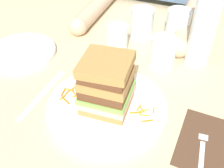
% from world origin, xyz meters
% --- Properties ---
extents(ground_plane, '(3.00, 3.00, 0.00)m').
position_xyz_m(ground_plane, '(0.00, 0.00, 0.00)').
color(ground_plane, '#C6B289').
extents(main_plate, '(0.29, 0.29, 0.02)m').
position_xyz_m(main_plate, '(-0.02, 0.00, 0.01)').
color(main_plate, white).
rests_on(main_plate, ground_plane).
extents(sandwich, '(0.11, 0.11, 0.13)m').
position_xyz_m(sandwich, '(-0.02, 0.00, 0.08)').
color(sandwich, '#A87A42').
rests_on(sandwich, main_plate).
extents(carrot_shred_0, '(0.01, 0.03, 0.00)m').
position_xyz_m(carrot_shred_0, '(-0.13, -0.01, 0.02)').
color(carrot_shred_0, orange).
rests_on(carrot_shred_0, main_plate).
extents(carrot_shred_1, '(0.01, 0.02, 0.00)m').
position_xyz_m(carrot_shred_1, '(-0.12, 0.02, 0.02)').
color(carrot_shred_1, orange).
rests_on(carrot_shred_1, main_plate).
extents(carrot_shred_2, '(0.01, 0.02, 0.00)m').
position_xyz_m(carrot_shred_2, '(-0.13, -0.02, 0.02)').
color(carrot_shred_2, orange).
rests_on(carrot_shred_2, main_plate).
extents(carrot_shred_3, '(0.02, 0.02, 0.00)m').
position_xyz_m(carrot_shred_3, '(-0.11, 0.01, 0.02)').
color(carrot_shred_3, orange).
rests_on(carrot_shred_3, main_plate).
extents(carrot_shred_4, '(0.03, 0.02, 0.00)m').
position_xyz_m(carrot_shred_4, '(-0.12, -0.02, 0.02)').
color(carrot_shred_4, orange).
rests_on(carrot_shred_4, main_plate).
extents(carrot_shred_5, '(0.02, 0.01, 0.00)m').
position_xyz_m(carrot_shred_5, '(-0.13, 0.01, 0.02)').
color(carrot_shred_5, orange).
rests_on(carrot_shred_5, main_plate).
extents(carrot_shred_6, '(0.02, 0.01, 0.00)m').
position_xyz_m(carrot_shred_6, '(-0.10, -0.00, 0.02)').
color(carrot_shred_6, orange).
rests_on(carrot_shred_6, main_plate).
extents(carrot_shred_7, '(0.02, 0.03, 0.00)m').
position_xyz_m(carrot_shred_7, '(-0.10, 0.01, 0.02)').
color(carrot_shred_7, orange).
rests_on(carrot_shred_7, main_plate).
extents(carrot_shred_8, '(0.01, 0.03, 0.00)m').
position_xyz_m(carrot_shred_8, '(-0.14, 0.00, 0.02)').
color(carrot_shred_8, orange).
rests_on(carrot_shred_8, main_plate).
extents(carrot_shred_9, '(0.02, 0.03, 0.00)m').
position_xyz_m(carrot_shred_9, '(-0.10, 0.01, 0.02)').
color(carrot_shred_9, orange).
rests_on(carrot_shred_9, main_plate).
extents(carrot_shred_10, '(0.01, 0.02, 0.00)m').
position_xyz_m(carrot_shred_10, '(0.09, 0.02, 0.02)').
color(carrot_shred_10, orange).
rests_on(carrot_shred_10, main_plate).
extents(carrot_shred_11, '(0.01, 0.02, 0.00)m').
position_xyz_m(carrot_shred_11, '(0.05, 0.02, 0.02)').
color(carrot_shred_11, orange).
rests_on(carrot_shred_11, main_plate).
extents(carrot_shred_12, '(0.03, 0.01, 0.00)m').
position_xyz_m(carrot_shred_12, '(0.05, 0.00, 0.02)').
color(carrot_shred_12, orange).
rests_on(carrot_shred_12, main_plate).
extents(carrot_shred_13, '(0.02, 0.01, 0.00)m').
position_xyz_m(carrot_shred_13, '(0.07, 0.00, 0.02)').
color(carrot_shred_13, orange).
rests_on(carrot_shred_13, main_plate).
extents(carrot_shred_14, '(0.02, 0.02, 0.00)m').
position_xyz_m(carrot_shred_14, '(0.06, 0.01, 0.02)').
color(carrot_shred_14, orange).
rests_on(carrot_shred_14, main_plate).
extents(carrot_shred_15, '(0.02, 0.02, 0.00)m').
position_xyz_m(carrot_shred_15, '(0.07, 0.01, 0.02)').
color(carrot_shred_15, orange).
rests_on(carrot_shred_15, main_plate).
extents(carrot_shred_16, '(0.02, 0.02, 0.00)m').
position_xyz_m(carrot_shred_16, '(0.08, -0.01, 0.02)').
color(carrot_shred_16, orange).
rests_on(carrot_shred_16, main_plate).
extents(napkin_dark, '(0.11, 0.17, 0.00)m').
position_xyz_m(napkin_dark, '(0.21, -0.01, 0.00)').
color(napkin_dark, '#4C3323').
rests_on(napkin_dark, ground_plane).
extents(fork, '(0.03, 0.17, 0.00)m').
position_xyz_m(fork, '(0.21, -0.03, 0.00)').
color(fork, silver).
rests_on(fork, napkin_dark).
extents(knife, '(0.02, 0.20, 0.00)m').
position_xyz_m(knife, '(-0.19, -0.02, 0.00)').
color(knife, silver).
rests_on(knife, ground_plane).
extents(juice_glass, '(0.07, 0.07, 0.09)m').
position_xyz_m(juice_glass, '(0.06, 0.22, 0.04)').
color(juice_glass, white).
rests_on(juice_glass, ground_plane).
extents(water_bottle, '(0.07, 0.07, 0.28)m').
position_xyz_m(water_bottle, '(0.15, 0.28, 0.12)').
color(water_bottle, silver).
rests_on(water_bottle, ground_plane).
extents(empty_tumbler_0, '(0.07, 0.07, 0.09)m').
position_xyz_m(empty_tumbler_0, '(-0.04, 0.36, 0.05)').
color(empty_tumbler_0, silver).
rests_on(empty_tumbler_0, ground_plane).
extents(empty_tumbler_1, '(0.06, 0.06, 0.08)m').
position_xyz_m(empty_tumbler_1, '(-0.09, 0.25, 0.04)').
color(empty_tumbler_1, silver).
rests_on(empty_tumbler_1, ground_plane).
extents(empty_tumbler_2, '(0.08, 0.08, 0.10)m').
position_xyz_m(empty_tumbler_2, '(0.07, 0.38, 0.05)').
color(empty_tumbler_2, silver).
rests_on(empty_tumbler_2, ground_plane).
extents(side_plate, '(0.20, 0.20, 0.01)m').
position_xyz_m(side_plate, '(-0.35, 0.12, 0.01)').
color(side_plate, white).
rests_on(side_plate, ground_plane).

